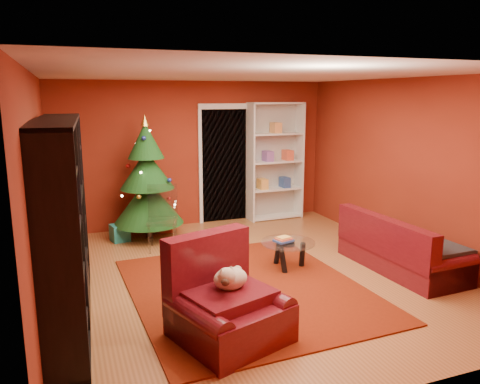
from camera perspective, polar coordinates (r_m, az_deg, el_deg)
name	(u,v)px	position (r m, az deg, el deg)	size (l,w,h in m)	color
floor	(251,276)	(6.35, 1.29, -10.24)	(5.00, 5.50, 0.05)	brown
ceiling	(252,72)	(5.89, 1.42, 14.40)	(5.00, 5.50, 0.05)	silver
wall_back	(194,154)	(8.59, -5.62, 4.66)	(5.00, 0.05, 2.60)	maroon
wall_left	(37,193)	(5.57, -23.52, -0.13)	(0.05, 5.50, 2.60)	maroon
wall_right	(411,168)	(7.30, 20.08, 2.75)	(0.05, 5.50, 2.60)	maroon
doorway	(226,166)	(8.75, -1.71, 3.19)	(1.06, 0.60, 2.16)	black
rug	(247,289)	(5.89, 0.82, -11.68)	(2.72, 3.17, 0.02)	maroon
media_unit	(63,222)	(5.20, -20.75, -3.42)	(0.42, 2.77, 2.12)	black
christmas_tree	(147,179)	(7.82, -11.25, 1.57)	(1.16, 1.16, 2.06)	#123F15
gift_box_teal	(120,233)	(7.94, -14.44, -4.83)	(0.28, 0.28, 0.28)	teal
gift_box_red	(165,225)	(8.32, -9.09, -4.00)	(0.23, 0.23, 0.23)	maroon
white_bookshelf	(275,162)	(8.94, 4.32, 3.72)	(1.05, 0.38, 2.28)	white
armchair	(230,301)	(4.63, -1.27, -13.12)	(1.04, 1.04, 0.81)	#490B12
dog	(230,279)	(4.61, -1.17, -10.51)	(0.40, 0.30, 0.26)	beige
sofa	(403,242)	(6.78, 19.21, -5.76)	(1.81, 0.81, 0.78)	#490B12
coffee_table	(288,255)	(6.52, 5.83, -7.61)	(0.75, 0.75, 0.47)	gray
acrylic_chair	(162,221)	(7.29, -9.46, -3.54)	(0.46, 0.50, 0.90)	#66605B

